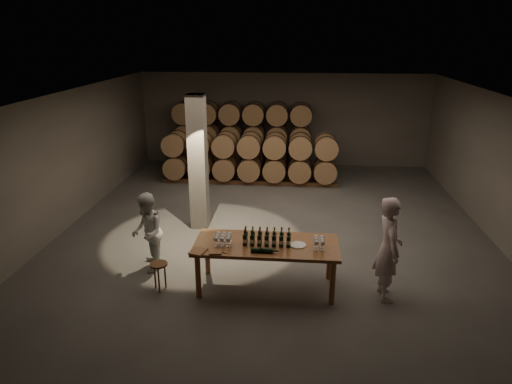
# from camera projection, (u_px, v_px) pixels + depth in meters

# --- Properties ---
(room) EXTENTS (12.00, 12.00, 12.00)m
(room) POSITION_uv_depth(u_px,v_px,m) (198.00, 163.00, 10.68)
(room) COLOR #514E4C
(room) RESTS_ON ground
(tasting_table) EXTENTS (2.60, 1.10, 0.90)m
(tasting_table) POSITION_uv_depth(u_px,v_px,m) (266.00, 249.00, 8.25)
(tasting_table) COLOR brown
(tasting_table) RESTS_ON ground
(barrel_stack_back) EXTENTS (4.70, 0.95, 2.31)m
(barrel_stack_back) POSITION_uv_depth(u_px,v_px,m) (243.00, 135.00, 15.47)
(barrel_stack_back) COLOR #51331C
(barrel_stack_back) RESTS_ON ground
(barrel_stack_front) EXTENTS (5.48, 0.95, 1.57)m
(barrel_stack_front) POSITION_uv_depth(u_px,v_px,m) (250.00, 157.00, 14.24)
(barrel_stack_front) COLOR #51331C
(barrel_stack_front) RESTS_ON ground
(bottle_cluster) EXTENTS (0.86, 0.23, 0.31)m
(bottle_cluster) POSITION_uv_depth(u_px,v_px,m) (267.00, 239.00, 8.15)
(bottle_cluster) COLOR black
(bottle_cluster) RESTS_ON tasting_table
(lying_bottles) EXTENTS (0.48, 0.08, 0.08)m
(lying_bottles) POSITION_uv_depth(u_px,v_px,m) (263.00, 250.00, 7.87)
(lying_bottles) COLOR black
(lying_bottles) RESTS_ON tasting_table
(glass_cluster_left) EXTENTS (0.31, 0.31, 0.19)m
(glass_cluster_left) POSITION_uv_depth(u_px,v_px,m) (223.00, 237.00, 8.17)
(glass_cluster_left) COLOR silver
(glass_cluster_left) RESTS_ON tasting_table
(glass_cluster_right) EXTENTS (0.20, 0.31, 0.19)m
(glass_cluster_right) POSITION_uv_depth(u_px,v_px,m) (319.00, 240.00, 8.03)
(glass_cluster_right) COLOR silver
(glass_cluster_right) RESTS_ON tasting_table
(plate) EXTENTS (0.29, 0.29, 0.02)m
(plate) POSITION_uv_depth(u_px,v_px,m) (298.00, 245.00, 8.14)
(plate) COLOR white
(plate) RESTS_ON tasting_table
(notebook_near) EXTENTS (0.24, 0.20, 0.03)m
(notebook_near) POSITION_uv_depth(u_px,v_px,m) (216.00, 252.00, 7.87)
(notebook_near) COLOR brown
(notebook_near) RESTS_ON tasting_table
(notebook_corner) EXTENTS (0.31, 0.36, 0.03)m
(notebook_corner) POSITION_uv_depth(u_px,v_px,m) (198.00, 251.00, 7.90)
(notebook_corner) COLOR brown
(notebook_corner) RESTS_ON tasting_table
(pen) EXTENTS (0.14, 0.06, 0.01)m
(pen) POSITION_uv_depth(u_px,v_px,m) (223.00, 253.00, 7.87)
(pen) COLOR black
(pen) RESTS_ON tasting_table
(stool) EXTENTS (0.32, 0.32, 0.54)m
(stool) POSITION_uv_depth(u_px,v_px,m) (159.00, 268.00, 8.31)
(stool) COLOR #51331C
(stool) RESTS_ON ground
(person_man) EXTENTS (0.52, 0.73, 1.90)m
(person_man) POSITION_uv_depth(u_px,v_px,m) (388.00, 249.00, 7.91)
(person_man) COLOR beige
(person_man) RESTS_ON ground
(person_woman) EXTENTS (0.81, 0.92, 1.59)m
(person_woman) POSITION_uv_depth(u_px,v_px,m) (147.00, 232.00, 8.92)
(person_woman) COLOR silver
(person_woman) RESTS_ON ground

